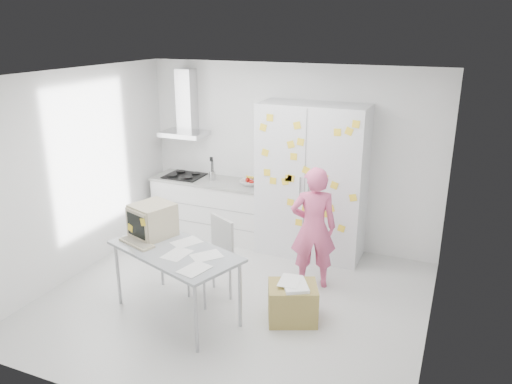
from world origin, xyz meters
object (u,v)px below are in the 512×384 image
at_px(person, 313,228).
at_px(desk, 160,233).
at_px(chair, 214,254).
at_px(cardboard_box, 293,302).

distance_m(person, desk, 1.89).
relative_size(desk, chair, 1.68).
bearing_deg(cardboard_box, desk, -170.03).
distance_m(desk, chair, 0.72).
bearing_deg(cardboard_box, chair, 173.29).
height_order(person, desk, person).
bearing_deg(chair, person, 64.85).
bearing_deg(desk, cardboard_box, 29.42).
bearing_deg(chair, cardboard_box, 22.16).
distance_m(desk, cardboard_box, 1.71).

